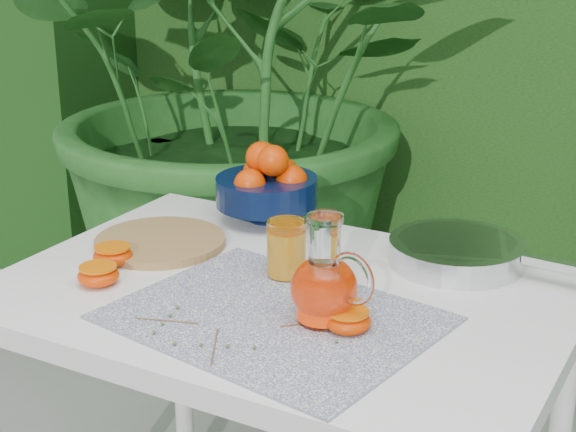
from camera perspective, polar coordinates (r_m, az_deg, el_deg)
The scene contains 10 objects.
potted_plant_left at distance 2.75m, azimuth -2.28°, elevation 9.15°, with size 1.80×1.80×1.80m, color #1F531C.
white_table at distance 1.60m, azimuth -0.35°, elevation -7.36°, with size 1.00×0.70×0.75m.
placemat at distance 1.46m, azimuth -0.94°, elevation -6.59°, with size 0.50×0.39×0.00m, color #0D1A48.
cutting_board at distance 1.77m, azimuth -8.26°, elevation -1.67°, with size 0.26×0.26×0.02m, color olive.
fruit_bowl at distance 1.88m, azimuth -1.32°, elevation 2.04°, with size 0.26×0.26×0.17m.
juice_pitcher at distance 1.42m, azimuth 2.42°, elevation -4.50°, with size 0.17×0.13×0.18m.
juice_tumbler at distance 1.59m, azimuth -0.10°, elevation -2.21°, with size 0.07×0.07×0.10m.
saute_pan at distance 1.69m, azimuth 10.96°, elevation -2.26°, with size 0.45×0.27×0.05m.
orange_halves at distance 1.56m, azimuth -7.07°, elevation -4.23°, with size 0.60×0.18×0.04m.
thyme_sprigs at distance 1.41m, azimuth -3.27°, elevation -7.27°, with size 0.33×0.26×0.01m.
Camera 1 is at (0.61, -1.18, 1.39)m, focal length 55.00 mm.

